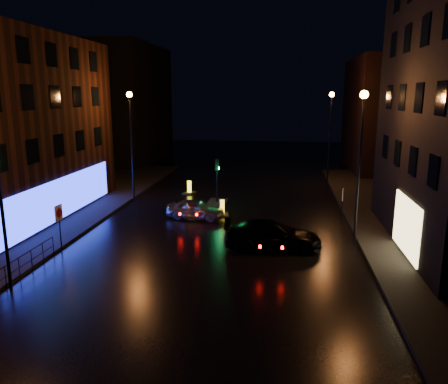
{
  "coord_description": "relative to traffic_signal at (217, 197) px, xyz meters",
  "views": [
    {
      "loc": [
        3.66,
        -18.08,
        8.17
      ],
      "look_at": [
        0.46,
        5.62,
        2.8
      ],
      "focal_mm": 35.0,
      "sensor_mm": 36.0,
      "label": 1
    }
  ],
  "objects": [
    {
      "name": "road_sign_right",
      "position": [
        8.79,
        -3.92,
        1.16
      ],
      "size": [
        0.16,
        0.53,
        2.22
      ],
      "rotation": [
        0.0,
        0.0,
        2.94
      ],
      "color": "black",
      "rests_on": "ground"
    },
    {
      "name": "ground",
      "position": [
        1.2,
        -14.0,
        -0.5
      ],
      "size": [
        120.0,
        120.0,
        0.0
      ],
      "primitive_type": "plane",
      "color": "black",
      "rests_on": "ground"
    },
    {
      "name": "pavement_left",
      "position": [
        -12.8,
        -6.0,
        -0.43
      ],
      "size": [
        12.0,
        44.0,
        0.15
      ],
      "primitive_type": "cube",
      "color": "black",
      "rests_on": "ground"
    },
    {
      "name": "building_far_left",
      "position": [
        -14.8,
        21.0,
        6.5
      ],
      "size": [
        8.0,
        16.0,
        14.0
      ],
      "primitive_type": "cube",
      "color": "black",
      "rests_on": "ground"
    },
    {
      "name": "building_far_right",
      "position": [
        16.2,
        18.0,
        5.5
      ],
      "size": [
        8.0,
        14.0,
        12.0
      ],
      "primitive_type": "cube",
      "color": "black",
      "rests_on": "ground"
    },
    {
      "name": "bollard_near",
      "position": [
        0.86,
        -3.31,
        -0.26
      ],
      "size": [
        1.04,
        1.37,
        1.09
      ],
      "rotation": [
        0.0,
        0.0,
        0.18
      ],
      "color": "black",
      "rests_on": "ground"
    },
    {
      "name": "traffic_signal",
      "position": [
        0.0,
        0.0,
        0.0
      ],
      "size": [
        1.4,
        2.4,
        3.45
      ],
      "color": "black",
      "rests_on": "ground"
    },
    {
      "name": "road_sign_left",
      "position": [
        -6.67,
        -11.41,
        1.38
      ],
      "size": [
        0.11,
        0.61,
        2.52
      ],
      "rotation": [
        0.0,
        0.0,
        -0.08
      ],
      "color": "black",
      "rests_on": "ground"
    },
    {
      "name": "street_lamp_lfar",
      "position": [
        -6.6,
        -0.0,
        5.06
      ],
      "size": [
        0.44,
        0.44,
        8.37
      ],
      "color": "black",
      "rests_on": "ground"
    },
    {
      "name": "guard_railing",
      "position": [
        -6.8,
        -15.0,
        0.24
      ],
      "size": [
        0.05,
        6.04,
        1.0
      ],
      "color": "black",
      "rests_on": "ground"
    },
    {
      "name": "silver_hatchback",
      "position": [
        -0.8,
        -4.35,
        0.15
      ],
      "size": [
        4.02,
        2.05,
        1.31
      ],
      "primitive_type": "imported",
      "rotation": [
        0.0,
        0.0,
        1.43
      ],
      "color": "#A1A2A8",
      "rests_on": "ground"
    },
    {
      "name": "bollard_far",
      "position": [
        -2.82,
        3.04,
        -0.27
      ],
      "size": [
        1.14,
        1.42,
        1.08
      ],
      "rotation": [
        0.0,
        0.0,
        -0.28
      ],
      "color": "black",
      "rests_on": "ground"
    },
    {
      "name": "street_lamp_rnear",
      "position": [
        9.0,
        -8.0,
        5.06
      ],
      "size": [
        0.44,
        0.44,
        8.37
      ],
      "color": "black",
      "rests_on": "ground"
    },
    {
      "name": "street_lamp_rfar",
      "position": [
        9.0,
        8.0,
        5.06
      ],
      "size": [
        0.44,
        0.44,
        8.37
      ],
      "color": "black",
      "rests_on": "ground"
    },
    {
      "name": "dark_sedan",
      "position": [
        4.46,
        -9.55,
        0.26
      ],
      "size": [
        5.38,
        2.53,
        1.52
      ],
      "primitive_type": "imported",
      "rotation": [
        0.0,
        0.0,
        1.65
      ],
      "color": "black",
      "rests_on": "ground"
    }
  ]
}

